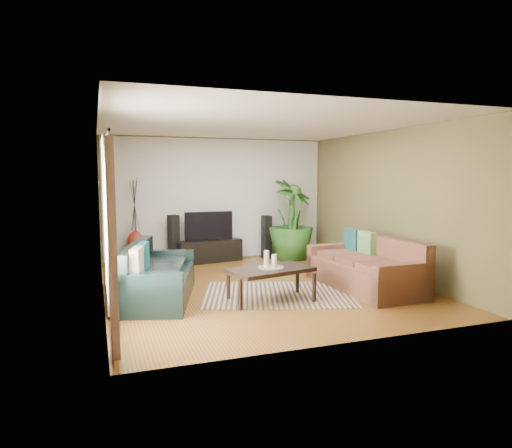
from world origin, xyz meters
name	(u,v)px	position (x,y,z in m)	size (l,w,h in m)	color
floor	(260,287)	(0.00, 0.00, 0.00)	(5.50, 5.50, 0.00)	#996027
ceiling	(260,124)	(0.00, 0.00, 2.70)	(5.50, 5.50, 0.00)	white
wall_back	(218,199)	(0.00, 2.75, 1.35)	(5.00, 5.00, 0.00)	brown
wall_front	(346,224)	(0.00, -2.75, 1.35)	(5.00, 5.00, 0.00)	brown
wall_left	(101,211)	(-2.50, 0.00, 1.35)	(5.50, 5.50, 0.00)	brown
wall_right	(388,204)	(2.50, 0.00, 1.35)	(5.50, 5.50, 0.00)	brown
backwall_panel	(218,199)	(0.00, 2.74, 1.35)	(4.90, 4.90, 0.00)	white
window_pane	(104,217)	(-2.48, -1.60, 1.40)	(1.80, 1.80, 0.00)	white
curtain_near	(112,248)	(-2.43, -2.35, 1.15)	(0.08, 0.35, 2.20)	gray
curtain_far	(108,231)	(-2.43, -0.85, 1.15)	(0.08, 0.35, 2.20)	gray
curtain_rod	(106,137)	(-2.43, -1.60, 2.30)	(0.03, 0.03, 1.90)	black
sofa_left	(160,272)	(-1.69, -0.20, 0.42)	(2.06, 0.88, 0.85)	black
sofa_right	(364,263)	(1.60, -0.64, 0.42)	(2.22, 1.00, 0.85)	brown
area_rug	(278,294)	(0.10, -0.55, 0.01)	(2.31, 1.63, 0.01)	tan
coffee_table	(271,284)	(-0.14, -0.86, 0.25)	(1.23, 0.67, 0.50)	black
candle_tray	(271,267)	(-0.14, -0.86, 0.51)	(0.38, 0.38, 0.02)	gray
candle_tall	(266,259)	(-0.20, -0.83, 0.64)	(0.08, 0.08, 0.25)	beige
candle_mid	(274,261)	(-0.10, -0.90, 0.61)	(0.08, 0.08, 0.19)	beige
candle_short	(274,261)	(-0.07, -0.80, 0.60)	(0.08, 0.08, 0.16)	#F4E7CE
tv_stand	(209,251)	(-0.27, 2.50, 0.24)	(1.43, 0.43, 0.48)	black
television	(209,226)	(-0.27, 2.50, 0.79)	(1.05, 0.06, 0.62)	black
speaker_left	(174,240)	(-1.03, 2.50, 0.52)	(0.19, 0.21, 1.05)	black
speaker_right	(267,237)	(1.07, 2.50, 0.49)	(0.18, 0.19, 0.97)	black
potted_plant	(291,220)	(1.55, 2.22, 0.89)	(1.00, 1.00, 1.78)	#22521B
plant_pot	(291,253)	(1.55, 2.22, 0.13)	(0.33, 0.33, 0.26)	black
pedestal	(136,258)	(-1.82, 2.50, 0.18)	(0.36, 0.36, 0.36)	gray
vase	(135,242)	(-1.82, 2.50, 0.52)	(0.32, 0.32, 0.45)	maroon
side_table	(118,274)	(-2.25, 0.75, 0.23)	(0.44, 0.44, 0.47)	brown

